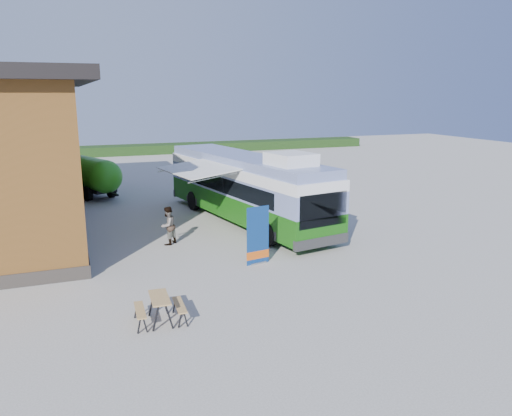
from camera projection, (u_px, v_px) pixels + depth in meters
name	position (u px, v px, depth m)	size (l,w,h in m)	color
ground	(257.00, 258.00, 20.35)	(100.00, 100.00, 0.00)	#BCB7AD
hedge	(204.00, 147.00, 57.61)	(40.00, 3.00, 1.00)	#264419
bus	(246.00, 186.00, 25.73)	(5.00, 13.30, 4.00)	#226811
awning	(202.00, 169.00, 24.54)	(3.57, 4.97, 0.54)	white
banner	(258.00, 241.00, 19.44)	(1.00, 0.30, 2.31)	navy
picnic_table	(160.00, 303.00, 14.50)	(1.46, 1.32, 0.80)	tan
person_a	(234.00, 203.00, 26.59)	(0.62, 0.41, 1.70)	#999999
person_b	(168.00, 226.00, 22.00)	(0.83, 0.65, 1.71)	#999999
slurry_tanker	(88.00, 174.00, 32.31)	(3.89, 6.52, 2.58)	green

